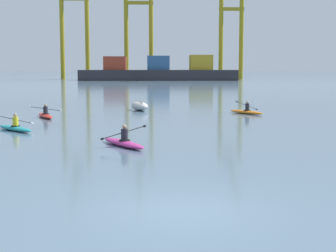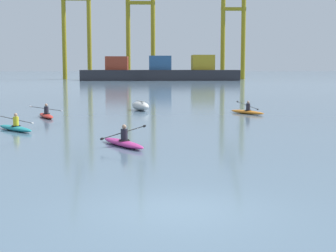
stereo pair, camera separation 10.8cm
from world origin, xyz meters
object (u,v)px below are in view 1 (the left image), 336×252
Objects in this scene: capsized_dinghy at (140,106)px; kayak_magenta at (124,142)px; container_barge at (159,72)px; kayak_red at (45,115)px; gantry_crane_west_mid at (139,17)px; kayak_orange at (246,111)px; gantry_crane_west at (74,14)px; gantry_crane_east_mid at (232,21)px; kayak_teal at (15,128)px.

kayak_magenta is (-0.42, -18.26, -0.18)m from capsized_dinghy.
container_barge is 96.18m from kayak_red.
kayak_magenta is (-3.91, -108.40, -2.02)m from container_barge.
gantry_crane_west_mid is 11.15× the size of kayak_orange.
gantry_crane_west is 11.51× the size of kayak_orange.
gantry_crane_west_mid is 11.05× the size of kayak_magenta.
gantry_crane_west_mid is at bearing 175.37° from gantry_crane_east_mid.
gantry_crane_west_mid is 102.81m from capsized_dinghy.
kayak_teal reaches higher than capsized_dinghy.
kayak_magenta is at bearing -91.30° from capsized_dinghy.
gantry_crane_west_mid is 120.88m from kayak_magenta.
kayak_orange is at bearing 33.26° from kayak_teal.
gantry_crane_west is 10.95× the size of kayak_red.
kayak_red is (-6.27, -5.52, -0.18)m from capsized_dinghy.
gantry_crane_west reaches higher than gantry_crane_west_mid.
gantry_crane_west_mid is 108.37m from kayak_red.
kayak_teal is (-6.08, 5.62, -0.00)m from kayak_magenta.
gantry_crane_west_mid reaches higher than kayak_magenta.
gantry_crane_east_mid reaches higher than capsized_dinghy.
capsized_dinghy is (1.70, -101.46, -16.52)m from gantry_crane_west_mid.
gantry_crane_west is 1.17× the size of gantry_crane_east_mid.
container_barge is 90.23m from capsized_dinghy.
kayak_teal is at bearing -92.41° from gantry_crane_west_mid.
gantry_crane_west_mid is (17.62, -1.18, -0.93)m from gantry_crane_west.
capsized_dinghy is 14.21m from kayak_teal.
gantry_crane_west_mid reaches higher than kayak_orange.
gantry_crane_west is 110.72m from kayak_orange.
kayak_orange is at bearing -22.41° from capsized_dinghy.
gantry_crane_east_mid is at bearing -4.31° from gantry_crane_west.
kayak_magenta reaches higher than capsized_dinghy.
kayak_orange is at bearing -75.61° from gantry_crane_west.
capsized_dinghy is at bearing -92.22° from container_barge.
kayak_teal is 0.92× the size of kayak_orange.
kayak_magenta is (-23.94, -117.67, -15.60)m from gantry_crane_east_mid.
gantry_crane_west reaches higher than kayak_red.
gantry_crane_west_mid reaches higher than kayak_red.
capsized_dinghy is 8.49m from kayak_orange.
gantry_crane_west reaches higher than capsized_dinghy.
kayak_teal is (-0.22, -7.12, 0.00)m from kayak_red.
gantry_crane_west_mid is at bearing 90.96° from capsized_dinghy.
gantry_crane_west_mid is (-5.19, 11.31, 14.68)m from container_barge.
kayak_magenta is at bearing -42.74° from kayak_teal.
container_barge is 108.49m from kayak_magenta.
kayak_magenta is 14.02m from kayak_red.
kayak_magenta is (18.90, -120.90, -17.63)m from gantry_crane_west.
gantry_crane_west is 11.41× the size of kayak_magenta.
gantry_crane_west is at bearing 100.66° from capsized_dinghy.
gantry_crane_west is 105.89m from capsized_dinghy.
gantry_crane_west_mid is at bearing 87.59° from kayak_teal.
kayak_orange is at bearing 61.19° from kayak_magenta.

